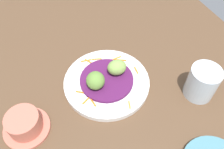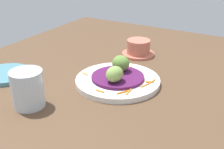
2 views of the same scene
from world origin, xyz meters
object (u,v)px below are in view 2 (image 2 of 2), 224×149
water_glass (28,89)px  side_plate_small (6,74)px  guac_scoop_center (121,63)px  guac_scoop_left (115,74)px  main_plate (118,81)px  terracotta_bowl (138,48)px

water_glass → side_plate_small: bearing=63.5°
guac_scoop_center → water_glass: 28.02cm
guac_scoop_center → guac_scoop_left: bearing=-164.6°
guac_scoop_center → main_plate: bearing=-164.6°
main_plate → guac_scoop_left: 5.29cm
main_plate → side_plate_small: size_ratio=1.63×
guac_scoop_left → terracotta_bowl: guac_scoop_left is taller
main_plate → terracotta_bowl: 23.99cm
main_plate → guac_scoop_left: (-3.56, -0.98, 3.79)cm
main_plate → terracotta_bowl: bearing=11.3°
guac_scoop_left → terracotta_bowl: 27.68cm
water_glass → main_plate: bearing=-30.7°
terracotta_bowl → main_plate: bearing=-168.7°
guac_scoop_left → terracotta_bowl: size_ratio=0.47×
guac_scoop_center → side_plate_small: bearing=117.9°
main_plate → water_glass: (-21.78, 12.95, 3.89)cm
main_plate → guac_scoop_center: guac_scoop_center is taller
side_plate_small → main_plate: bearing=-68.2°
guac_scoop_center → water_glass: (-25.34, 11.97, -0.08)cm
guac_scoop_center → side_plate_small: (-16.13, 30.43, -4.11)cm
terracotta_bowl → guac_scoop_left: bearing=-168.1°
main_plate → water_glass: bearing=149.3°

